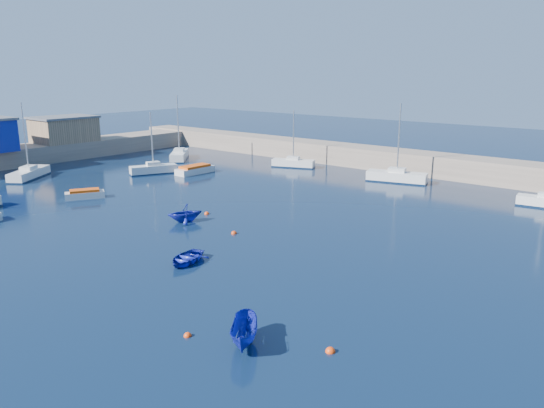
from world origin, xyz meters
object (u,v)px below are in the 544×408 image
Objects in this scene: sailboat_3 at (153,169)px; motorboat_1 at (85,194)px; dinghy_right at (245,333)px; sailboat_4 at (179,155)px; sailboat_5 at (293,163)px; motorboat_2 at (195,170)px; sailboat_6 at (397,176)px; dinghy_left at (185,213)px; sailboat_2 at (29,173)px; dinghy_center at (186,258)px; brick_shed_a at (64,130)px.

sailboat_3 reaches higher than motorboat_1.
sailboat_4 is at bearing 105.87° from dinghy_right.
sailboat_5 is 13.24m from motorboat_2.
dinghy_left is (-6.26, -26.68, 0.11)m from sailboat_6.
dinghy_left is at bearing -43.67° from motorboat_2.
sailboat_2 is 14.54m from sailboat_3.
sailboat_3 reaches higher than dinghy_right.
dinghy_right is (33.72, -27.55, 0.13)m from motorboat_2.
sailboat_2 reaches higher than sailboat_5.
dinghy_left reaches higher than motorboat_2.
sailboat_3 is at bearing 128.85° from dinghy_center.
motorboat_2 is 43.54m from dinghy_right.
dinghy_left is at bearing 122.27° from dinghy_center.
sailboat_3 is 13.64m from motorboat_1.
motorboat_2 is (3.80, 3.49, -0.11)m from sailboat_3.
sailboat_5 is at bearing 107.42° from motorboat_1.
sailboat_3 is 32.75m from dinghy_center.
sailboat_6 is at bearing -111.32° from sailboat_5.
sailboat_4 is 54.82m from dinghy_right.
brick_shed_a is 0.89× the size of sailboat_6.
brick_shed_a is at bearing -177.50° from motorboat_1.
sailboat_6 is at bearing 70.35° from dinghy_right.
sailboat_5 is 15.07m from sailboat_6.
brick_shed_a is 17.23m from sailboat_4.
motorboat_2 is (12.96, 14.77, -0.10)m from sailboat_2.
motorboat_1 is at bearing 148.27° from dinghy_center.
brick_shed_a reaches higher than dinghy_right.
sailboat_5 is at bearing 59.97° from motorboat_2.
sailboat_4 is 1.22× the size of sailboat_5.
sailboat_6 is 2.76× the size of dinghy_center.
sailboat_4 reaches higher than motorboat_1.
brick_shed_a is 1.55× the size of motorboat_2.
sailboat_5 is 28.12m from dinghy_left.
brick_shed_a is 40.91m from dinghy_left.
dinghy_left is (15.61, -15.34, 0.28)m from motorboat_2.
brick_shed_a is 2.46× the size of dinghy_right.
brick_shed_a reaches higher than dinghy_left.
dinghy_center is (21.92, -5.83, -0.10)m from motorboat_1.
sailboat_4 is (3.20, 20.62, 0.05)m from sailboat_2.
sailboat_6 reaches higher than motorboat_1.
sailboat_2 is 1.17× the size of sailboat_3.
sailboat_2 is 43.53m from sailboat_6.
dinghy_left is at bearing 31.83° from motorboat_1.
sailboat_3 is (19.73, 0.42, -3.50)m from brick_shed_a.
sailboat_3 reaches higher than motorboat_2.
motorboat_1 is at bearing -43.50° from sailboat_3.
sailboat_2 is 48.40m from dinghy_right.
sailboat_4 reaches higher than dinghy_center.
sailboat_6 is (31.62, 5.49, 0.02)m from sailboat_4.
sailboat_2 is 1.19× the size of sailboat_5.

